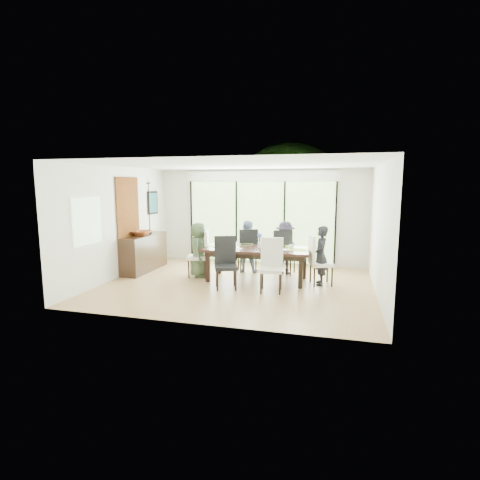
% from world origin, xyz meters
% --- Properties ---
extents(floor, '(6.00, 5.00, 0.01)m').
position_xyz_m(floor, '(0.00, 0.00, -0.01)').
color(floor, olive).
rests_on(floor, ground).
extents(ceiling, '(6.00, 5.00, 0.01)m').
position_xyz_m(ceiling, '(0.00, 0.00, 2.71)').
color(ceiling, white).
rests_on(ceiling, wall_back).
extents(wall_back, '(6.00, 0.02, 2.70)m').
position_xyz_m(wall_back, '(0.00, 2.51, 1.35)').
color(wall_back, silver).
rests_on(wall_back, floor).
extents(wall_front, '(6.00, 0.02, 2.70)m').
position_xyz_m(wall_front, '(0.00, -2.51, 1.35)').
color(wall_front, beige).
rests_on(wall_front, floor).
extents(wall_left, '(0.02, 5.00, 2.70)m').
position_xyz_m(wall_left, '(-3.01, 0.00, 1.35)').
color(wall_left, silver).
rests_on(wall_left, floor).
extents(wall_right, '(0.02, 5.00, 2.70)m').
position_xyz_m(wall_right, '(3.01, 0.00, 1.35)').
color(wall_right, silver).
rests_on(wall_right, floor).
extents(glass_doors, '(4.20, 0.02, 2.30)m').
position_xyz_m(glass_doors, '(0.00, 2.47, 1.20)').
color(glass_doors, '#598C3F').
rests_on(glass_doors, wall_back).
extents(blinds_header, '(4.40, 0.06, 0.28)m').
position_xyz_m(blinds_header, '(0.00, 2.46, 2.50)').
color(blinds_header, white).
rests_on(blinds_header, wall_back).
extents(mullion_a, '(0.05, 0.04, 2.30)m').
position_xyz_m(mullion_a, '(-2.10, 2.46, 1.20)').
color(mullion_a, black).
rests_on(mullion_a, wall_back).
extents(mullion_b, '(0.05, 0.04, 2.30)m').
position_xyz_m(mullion_b, '(-0.70, 2.46, 1.20)').
color(mullion_b, black).
rests_on(mullion_b, wall_back).
extents(mullion_c, '(0.05, 0.04, 2.30)m').
position_xyz_m(mullion_c, '(0.70, 2.46, 1.20)').
color(mullion_c, black).
rests_on(mullion_c, wall_back).
extents(mullion_d, '(0.05, 0.04, 2.30)m').
position_xyz_m(mullion_d, '(2.10, 2.46, 1.20)').
color(mullion_d, black).
rests_on(mullion_d, wall_back).
extents(side_window, '(0.02, 0.90, 1.00)m').
position_xyz_m(side_window, '(-2.97, -1.20, 1.50)').
color(side_window, '#8CAD7F').
rests_on(side_window, wall_left).
extents(deck, '(6.00, 1.80, 0.10)m').
position_xyz_m(deck, '(0.00, 3.40, -0.05)').
color(deck, '#523323').
rests_on(deck, ground).
extents(rail_top, '(6.00, 0.08, 0.06)m').
position_xyz_m(rail_top, '(0.00, 4.20, 0.55)').
color(rail_top, brown).
rests_on(rail_top, deck).
extents(foliage_left, '(3.20, 3.20, 3.20)m').
position_xyz_m(foliage_left, '(-1.80, 5.20, 1.44)').
color(foliage_left, '#14380F').
rests_on(foliage_left, ground).
extents(foliage_mid, '(4.00, 4.00, 4.00)m').
position_xyz_m(foliage_mid, '(0.40, 5.80, 1.80)').
color(foliage_mid, '#14380F').
rests_on(foliage_mid, ground).
extents(foliage_right, '(2.80, 2.80, 2.80)m').
position_xyz_m(foliage_right, '(2.20, 5.00, 1.26)').
color(foliage_right, '#14380F').
rests_on(foliage_right, ground).
extents(foliage_far, '(3.60, 3.60, 3.60)m').
position_xyz_m(foliage_far, '(-0.60, 6.50, 1.62)').
color(foliage_far, '#14380F').
rests_on(foliage_far, ground).
extents(table_top, '(2.51, 1.15, 0.06)m').
position_xyz_m(table_top, '(0.34, 0.52, 0.75)').
color(table_top, black).
rests_on(table_top, floor).
extents(table_apron, '(2.30, 0.94, 0.10)m').
position_xyz_m(table_apron, '(0.34, 0.52, 0.66)').
color(table_apron, black).
rests_on(table_apron, floor).
extents(table_leg_fl, '(0.09, 0.09, 0.72)m').
position_xyz_m(table_leg_fl, '(-0.74, 0.09, 0.36)').
color(table_leg_fl, black).
rests_on(table_leg_fl, floor).
extents(table_leg_fr, '(0.09, 0.09, 0.72)m').
position_xyz_m(table_leg_fr, '(1.42, 0.09, 0.36)').
color(table_leg_fr, black).
rests_on(table_leg_fr, floor).
extents(table_leg_bl, '(0.09, 0.09, 0.72)m').
position_xyz_m(table_leg_bl, '(-0.74, 0.95, 0.36)').
color(table_leg_bl, black).
rests_on(table_leg_bl, floor).
extents(table_leg_br, '(0.09, 0.09, 0.72)m').
position_xyz_m(table_leg_br, '(1.42, 0.95, 0.36)').
color(table_leg_br, black).
rests_on(table_leg_br, floor).
extents(chair_left_end, '(0.58, 0.58, 1.15)m').
position_xyz_m(chair_left_end, '(-1.16, 0.52, 0.57)').
color(chair_left_end, silver).
rests_on(chair_left_end, floor).
extents(chair_right_end, '(0.60, 0.60, 1.15)m').
position_xyz_m(chair_right_end, '(1.84, 0.52, 0.57)').
color(chair_right_end, white).
rests_on(chair_right_end, floor).
extents(chair_far_left, '(0.63, 0.63, 1.15)m').
position_xyz_m(chair_far_left, '(-0.11, 1.37, 0.57)').
color(chair_far_left, black).
rests_on(chair_far_left, floor).
extents(chair_far_right, '(0.54, 0.54, 1.15)m').
position_xyz_m(chair_far_right, '(0.89, 1.37, 0.57)').
color(chair_far_right, black).
rests_on(chair_far_right, floor).
extents(chair_near_left, '(0.62, 0.62, 1.15)m').
position_xyz_m(chair_near_left, '(-0.16, -0.35, 0.57)').
color(chair_near_left, black).
rests_on(chair_near_left, floor).
extents(chair_near_right, '(0.53, 0.53, 1.15)m').
position_xyz_m(chair_near_right, '(0.84, -0.35, 0.57)').
color(chair_near_right, silver).
rests_on(chair_near_right, floor).
extents(person_left_end, '(0.54, 0.71, 1.35)m').
position_xyz_m(person_left_end, '(-1.14, 0.52, 0.67)').
color(person_left_end, '#3F5136').
rests_on(person_left_end, floor).
extents(person_right_end, '(0.49, 0.68, 1.35)m').
position_xyz_m(person_right_end, '(1.82, 0.52, 0.67)').
color(person_right_end, black).
rests_on(person_right_end, floor).
extents(person_far_left, '(0.65, 0.43, 1.35)m').
position_xyz_m(person_far_left, '(-0.11, 1.35, 0.67)').
color(person_far_left, '#8096B9').
rests_on(person_far_left, floor).
extents(person_far_right, '(0.68, 0.47, 1.35)m').
position_xyz_m(person_far_right, '(0.89, 1.35, 0.67)').
color(person_far_right, black).
rests_on(person_far_right, floor).
extents(placemat_left, '(0.46, 0.33, 0.01)m').
position_xyz_m(placemat_left, '(-0.61, 0.52, 0.79)').
color(placemat_left, '#95B23F').
rests_on(placemat_left, table_top).
extents(placemat_right, '(0.46, 0.33, 0.01)m').
position_xyz_m(placemat_right, '(1.29, 0.52, 0.79)').
color(placemat_right, '#9FBE43').
rests_on(placemat_right, table_top).
extents(placemat_far_l, '(0.46, 0.33, 0.01)m').
position_xyz_m(placemat_far_l, '(-0.11, 0.92, 0.79)').
color(placemat_far_l, '#87B23F').
rests_on(placemat_far_l, table_top).
extents(placemat_far_r, '(0.46, 0.33, 0.01)m').
position_xyz_m(placemat_far_r, '(0.89, 0.92, 0.79)').
color(placemat_far_r, '#8CB13F').
rests_on(placemat_far_r, table_top).
extents(placemat_paper, '(0.46, 0.33, 0.01)m').
position_xyz_m(placemat_paper, '(-0.21, 0.22, 0.79)').
color(placemat_paper, white).
rests_on(placemat_paper, table_top).
extents(tablet_far_l, '(0.27, 0.19, 0.01)m').
position_xyz_m(tablet_far_l, '(-0.01, 0.87, 0.80)').
color(tablet_far_l, black).
rests_on(tablet_far_l, table_top).
extents(tablet_far_r, '(0.25, 0.18, 0.01)m').
position_xyz_m(tablet_far_r, '(0.84, 0.87, 0.80)').
color(tablet_far_r, black).
rests_on(tablet_far_r, table_top).
extents(papers, '(0.31, 0.23, 0.00)m').
position_xyz_m(papers, '(1.04, 0.47, 0.79)').
color(papers, white).
rests_on(papers, table_top).
extents(platter_base, '(0.27, 0.27, 0.03)m').
position_xyz_m(platter_base, '(-0.21, 0.22, 0.80)').
color(platter_base, white).
rests_on(platter_base, table_top).
extents(platter_snacks, '(0.21, 0.21, 0.01)m').
position_xyz_m(platter_snacks, '(-0.21, 0.22, 0.82)').
color(platter_snacks, orange).
rests_on(platter_snacks, table_top).
extents(vase, '(0.08, 0.08, 0.13)m').
position_xyz_m(vase, '(0.39, 0.57, 0.85)').
color(vase, silver).
rests_on(vase, table_top).
extents(hyacinth_stems, '(0.04, 0.04, 0.17)m').
position_xyz_m(hyacinth_stems, '(0.39, 0.57, 0.97)').
color(hyacinth_stems, '#337226').
rests_on(hyacinth_stems, table_top).
extents(hyacinth_blooms, '(0.11, 0.11, 0.11)m').
position_xyz_m(hyacinth_blooms, '(0.39, 0.57, 1.08)').
color(hyacinth_blooms, '#485BB5').
rests_on(hyacinth_blooms, table_top).
extents(laptop, '(0.41, 0.38, 0.03)m').
position_xyz_m(laptop, '(-0.51, 0.42, 0.80)').
color(laptop, silver).
rests_on(laptop, table_top).
extents(cup_a, '(0.15, 0.15, 0.10)m').
position_xyz_m(cup_a, '(-0.36, 0.67, 0.83)').
color(cup_a, white).
rests_on(cup_a, table_top).
extents(cup_b, '(0.15, 0.15, 0.10)m').
position_xyz_m(cup_b, '(0.49, 0.42, 0.83)').
color(cup_b, white).
rests_on(cup_b, table_top).
extents(cup_c, '(0.15, 0.15, 0.10)m').
position_xyz_m(cup_c, '(1.14, 0.62, 0.83)').
color(cup_c, white).
rests_on(cup_c, table_top).
extents(book, '(0.18, 0.24, 0.02)m').
position_xyz_m(book, '(0.59, 0.57, 0.79)').
color(book, white).
rests_on(book, table_top).
extents(sideboard, '(0.48, 1.70, 0.95)m').
position_xyz_m(sideboard, '(-2.76, 0.75, 0.48)').
color(sideboard, black).
rests_on(sideboard, floor).
extents(bowl, '(0.50, 0.50, 0.12)m').
position_xyz_m(bowl, '(-2.76, 0.65, 1.02)').
color(bowl, brown).
rests_on(bowl, sideboard).
extents(candlestick_base, '(0.11, 0.11, 0.04)m').
position_xyz_m(candlestick_base, '(-2.76, 1.10, 0.98)').
color(candlestick_base, black).
rests_on(candlestick_base, sideboard).
extents(candlestick_shaft, '(0.03, 0.03, 1.33)m').
position_xyz_m(candlestick_shaft, '(-2.76, 1.10, 1.64)').
color(candlestick_shaft, black).
rests_on(candlestick_shaft, sideboard).
extents(candlestick_pan, '(0.11, 0.11, 0.03)m').
position_xyz_m(candlestick_pan, '(-2.76, 1.10, 2.30)').
color(candlestick_pan, black).
rests_on(candlestick_pan, sideboard).
extents(candle, '(0.04, 0.04, 0.11)m').
position_xyz_m(candle, '(-2.76, 1.10, 2.36)').
color(candle, silver).
rests_on(candle, sideboard).
extents(tapestry, '(0.02, 1.00, 1.50)m').
position_xyz_m(tapestry, '(-2.97, 0.40, 1.70)').
color(tapestry, '#8C4314').
rests_on(tapestry, wall_left).
extents(art_frame, '(0.03, 0.55, 0.65)m').
position_xyz_m(art_frame, '(-2.97, 1.70, 1.75)').
color(art_frame, black).
rests_on(art_frame, wall_left).
extents(art_canvas, '(0.01, 0.45, 0.55)m').
position_xyz_m(art_canvas, '(-2.95, 1.70, 1.75)').
color(art_canvas, '#1A4C55').
rests_on(art_canvas, wall_left).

